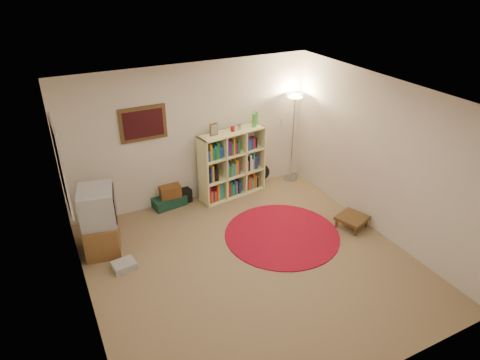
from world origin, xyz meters
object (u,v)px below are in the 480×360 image
(tv_stand, at_px, (100,221))
(side_table, at_px, (352,218))
(floor_fan, at_px, (261,173))
(suitcase, at_px, (168,200))
(bookshelf, at_px, (231,165))
(floor_lamp, at_px, (294,109))

(tv_stand, distance_m, side_table, 4.02)
(floor_fan, distance_m, suitcase, 1.92)
(bookshelf, distance_m, suitcase, 1.31)
(tv_stand, relative_size, suitcase, 1.66)
(suitcase, bearing_deg, floor_lamp, -10.01)
(suitcase, bearing_deg, bookshelf, -14.85)
(floor_lamp, relative_size, floor_fan, 4.43)
(bookshelf, height_order, floor_lamp, floor_lamp)
(tv_stand, bearing_deg, bookshelf, 25.44)
(side_table, bearing_deg, floor_fan, 105.55)
(suitcase, bearing_deg, tv_stand, -155.91)
(floor_lamp, height_order, suitcase, floor_lamp)
(tv_stand, xyz_separation_m, side_table, (3.80, -1.26, -0.33))
(floor_fan, relative_size, side_table, 0.72)
(floor_lamp, relative_size, side_table, 3.18)
(bookshelf, height_order, side_table, bookshelf)
(side_table, bearing_deg, tv_stand, 161.63)
(bookshelf, bearing_deg, suitcase, 164.38)
(floor_lamp, height_order, side_table, floor_lamp)
(tv_stand, height_order, suitcase, tv_stand)
(bookshelf, bearing_deg, floor_fan, 5.35)
(tv_stand, bearing_deg, side_table, -7.37)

